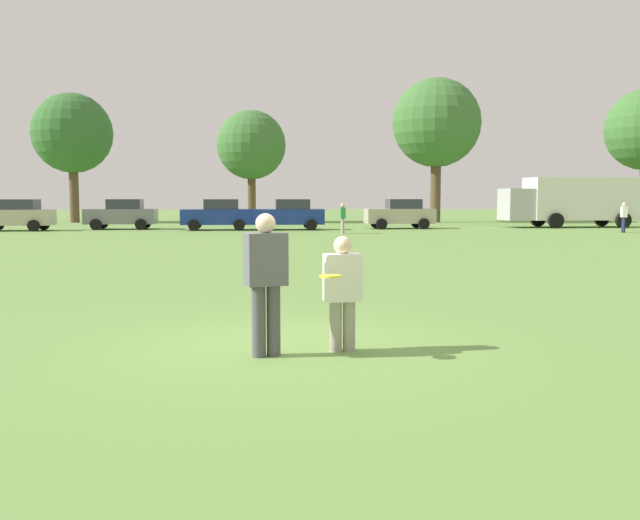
{
  "coord_description": "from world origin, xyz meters",
  "views": [
    {
      "loc": [
        -0.1,
        -9.11,
        1.99
      ],
      "look_at": [
        0.65,
        2.3,
        0.95
      ],
      "focal_mm": 39.23,
      "sensor_mm": 36.0,
      "label": 1
    }
  ],
  "objects_px": {
    "traffic_cone": "(260,264)",
    "parked_car_near_right": "(289,214)",
    "bystander_far_jogger": "(343,217)",
    "bystander_sideline_watcher": "(624,216)",
    "player_thrower": "(266,276)",
    "parked_car_far_right": "(400,214)",
    "parked_car_mid_left": "(16,215)",
    "parked_car_mid_right": "(218,214)",
    "parked_car_center": "(122,214)",
    "box_truck": "(571,200)",
    "frisbee": "(330,276)",
    "player_defender": "(342,288)"
  },
  "relations": [
    {
      "from": "traffic_cone",
      "to": "parked_car_far_right",
      "type": "height_order",
      "value": "parked_car_far_right"
    },
    {
      "from": "traffic_cone",
      "to": "parked_car_near_right",
      "type": "distance_m",
      "value": 23.63
    },
    {
      "from": "parked_car_center",
      "to": "bystander_far_jogger",
      "type": "distance_m",
      "value": 14.1
    },
    {
      "from": "bystander_far_jogger",
      "to": "frisbee",
      "type": "bearing_deg",
      "value": -95.89
    },
    {
      "from": "parked_car_mid_right",
      "to": "parked_car_near_right",
      "type": "relative_size",
      "value": 1.0
    },
    {
      "from": "bystander_far_jogger",
      "to": "parked_car_mid_right",
      "type": "bearing_deg",
      "value": 147.16
    },
    {
      "from": "player_thrower",
      "to": "player_defender",
      "type": "distance_m",
      "value": 1.02
    },
    {
      "from": "player_thrower",
      "to": "parked_car_mid_right",
      "type": "bearing_deg",
      "value": 95.53
    },
    {
      "from": "player_thrower",
      "to": "parked_car_center",
      "type": "distance_m",
      "value": 35.6
    },
    {
      "from": "frisbee",
      "to": "bystander_sideline_watcher",
      "type": "relative_size",
      "value": 0.16
    },
    {
      "from": "player_defender",
      "to": "parked_car_mid_right",
      "type": "height_order",
      "value": "parked_car_mid_right"
    },
    {
      "from": "player_thrower",
      "to": "parked_car_far_right",
      "type": "height_order",
      "value": "parked_car_far_right"
    },
    {
      "from": "box_truck",
      "to": "parked_car_near_right",
      "type": "bearing_deg",
      "value": -173.16
    },
    {
      "from": "parked_car_far_right",
      "to": "bystander_sideline_watcher",
      "type": "height_order",
      "value": "parked_car_far_right"
    },
    {
      "from": "player_thrower",
      "to": "frisbee",
      "type": "distance_m",
      "value": 0.82
    },
    {
      "from": "parked_car_mid_left",
      "to": "parked_car_center",
      "type": "xyz_separation_m",
      "value": [
        5.7,
        1.54,
        0.0
      ]
    },
    {
      "from": "parked_car_mid_right",
      "to": "bystander_far_jogger",
      "type": "relative_size",
      "value": 2.64
    },
    {
      "from": "player_defender",
      "to": "bystander_far_jogger",
      "type": "bearing_deg",
      "value": 84.4
    },
    {
      "from": "parked_car_near_right",
      "to": "bystander_sideline_watcher",
      "type": "bearing_deg",
      "value": -13.82
    },
    {
      "from": "parked_car_mid_right",
      "to": "player_defender",
      "type": "bearing_deg",
      "value": -82.76
    },
    {
      "from": "parked_car_center",
      "to": "parked_car_far_right",
      "type": "height_order",
      "value": "same"
    },
    {
      "from": "traffic_cone",
      "to": "box_truck",
      "type": "xyz_separation_m",
      "value": [
        19.44,
        25.77,
        1.52
      ]
    },
    {
      "from": "player_defender",
      "to": "player_thrower",
      "type": "bearing_deg",
      "value": -166.57
    },
    {
      "from": "frisbee",
      "to": "parked_car_center",
      "type": "bearing_deg",
      "value": 105.89
    },
    {
      "from": "player_thrower",
      "to": "player_defender",
      "type": "relative_size",
      "value": 1.2
    },
    {
      "from": "frisbee",
      "to": "parked_car_mid_right",
      "type": "xyz_separation_m",
      "value": [
        -3.98,
        33.34,
        -0.1
      ]
    },
    {
      "from": "parked_car_far_right",
      "to": "bystander_sideline_watcher",
      "type": "relative_size",
      "value": 2.57
    },
    {
      "from": "bystander_sideline_watcher",
      "to": "player_thrower",
      "type": "bearing_deg",
      "value": -123.97
    },
    {
      "from": "parked_car_mid_left",
      "to": "player_thrower",
      "type": "bearing_deg",
      "value": -65.79
    },
    {
      "from": "parked_car_mid_left",
      "to": "bystander_sideline_watcher",
      "type": "xyz_separation_m",
      "value": [
        34.06,
        -4.27,
        0.01
      ]
    },
    {
      "from": "parked_car_far_right",
      "to": "bystander_far_jogger",
      "type": "xyz_separation_m",
      "value": [
        -4.14,
        -5.61,
        -0.01
      ]
    },
    {
      "from": "bystander_sideline_watcher",
      "to": "parked_car_mid_left",
      "type": "bearing_deg",
      "value": 172.85
    },
    {
      "from": "player_thrower",
      "to": "parked_car_mid_right",
      "type": "distance_m",
      "value": 33.25
    },
    {
      "from": "parked_car_near_right",
      "to": "bystander_sideline_watcher",
      "type": "xyz_separation_m",
      "value": [
        18.28,
        -4.5,
        0.01
      ]
    },
    {
      "from": "parked_car_mid_left",
      "to": "box_truck",
      "type": "relative_size",
      "value": 0.5
    },
    {
      "from": "traffic_cone",
      "to": "bystander_far_jogger",
      "type": "height_order",
      "value": "bystander_far_jogger"
    },
    {
      "from": "player_thrower",
      "to": "traffic_cone",
      "type": "distance_m",
      "value": 9.55
    },
    {
      "from": "traffic_cone",
      "to": "bystander_far_jogger",
      "type": "distance_m",
      "value": 19.52
    },
    {
      "from": "parked_car_mid_left",
      "to": "parked_car_far_right",
      "type": "bearing_deg",
      "value": 3.36
    },
    {
      "from": "parked_car_mid_left",
      "to": "bystander_far_jogger",
      "type": "relative_size",
      "value": 2.64
    },
    {
      "from": "player_thrower",
      "to": "bystander_sideline_watcher",
      "type": "height_order",
      "value": "player_thrower"
    },
    {
      "from": "frisbee",
      "to": "bystander_far_jogger",
      "type": "height_order",
      "value": "bystander_far_jogger"
    },
    {
      "from": "traffic_cone",
      "to": "bystander_sideline_watcher",
      "type": "distance_m",
      "value": 27.34
    },
    {
      "from": "parked_car_mid_left",
      "to": "frisbee",
      "type": "bearing_deg",
      "value": -64.83
    },
    {
      "from": "traffic_cone",
      "to": "parked_car_mid_right",
      "type": "distance_m",
      "value": 23.77
    },
    {
      "from": "traffic_cone",
      "to": "player_thrower",
      "type": "bearing_deg",
      "value": -88.35
    },
    {
      "from": "parked_car_center",
      "to": "bystander_sideline_watcher",
      "type": "bearing_deg",
      "value": -11.58
    },
    {
      "from": "parked_car_mid_left",
      "to": "bystander_sideline_watcher",
      "type": "relative_size",
      "value": 2.57
    },
    {
      "from": "traffic_cone",
      "to": "parked_car_mid_left",
      "type": "relative_size",
      "value": 0.11
    },
    {
      "from": "player_defender",
      "to": "parked_car_mid_left",
      "type": "bearing_deg",
      "value": 115.77
    }
  ]
}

